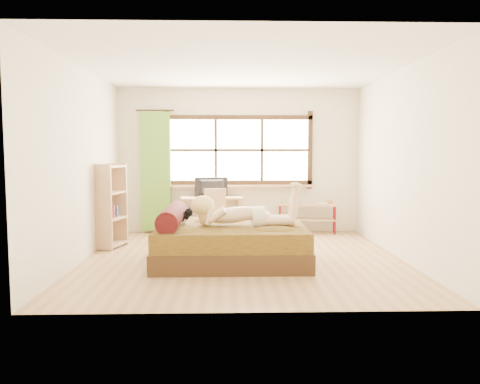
{
  "coord_description": "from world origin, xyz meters",
  "views": [
    {
      "loc": [
        -0.22,
        -6.57,
        1.53
      ],
      "look_at": [
        -0.04,
        0.2,
        0.94
      ],
      "focal_mm": 35.0,
      "sensor_mm": 36.0,
      "label": 1
    }
  ],
  "objects_px": {
    "kitten": "(180,215)",
    "bookshelf": "(110,205)",
    "desk": "(212,202)",
    "woman": "(242,203)",
    "pipe_shelf": "(308,211)",
    "bed": "(227,242)",
    "chair": "(216,211)"
  },
  "relations": [
    {
      "from": "desk",
      "to": "pipe_shelf",
      "type": "bearing_deg",
      "value": -4.45
    },
    {
      "from": "woman",
      "to": "kitten",
      "type": "bearing_deg",
      "value": 170.23
    },
    {
      "from": "kitten",
      "to": "desk",
      "type": "bearing_deg",
      "value": 79.32
    },
    {
      "from": "desk",
      "to": "kitten",
      "type": "bearing_deg",
      "value": -108.93
    },
    {
      "from": "bookshelf",
      "to": "pipe_shelf",
      "type": "bearing_deg",
      "value": 33.12
    },
    {
      "from": "kitten",
      "to": "desk",
      "type": "height_order",
      "value": "kitten"
    },
    {
      "from": "woman",
      "to": "desk",
      "type": "relative_size",
      "value": 1.23
    },
    {
      "from": "bed",
      "to": "desk",
      "type": "xyz_separation_m",
      "value": [
        -0.29,
        2.11,
        0.32
      ]
    },
    {
      "from": "woman",
      "to": "bookshelf",
      "type": "xyz_separation_m",
      "value": [
        -2.06,
        1.06,
        -0.15
      ]
    },
    {
      "from": "chair",
      "to": "bookshelf",
      "type": "relative_size",
      "value": 0.66
    },
    {
      "from": "bed",
      "to": "bookshelf",
      "type": "distance_m",
      "value": 2.15
    },
    {
      "from": "woman",
      "to": "pipe_shelf",
      "type": "bearing_deg",
      "value": 60.26
    },
    {
      "from": "chair",
      "to": "woman",
      "type": "bearing_deg",
      "value": -85.62
    },
    {
      "from": "chair",
      "to": "pipe_shelf",
      "type": "relative_size",
      "value": 0.77
    },
    {
      "from": "kitten",
      "to": "pipe_shelf",
      "type": "bearing_deg",
      "value": 44.46
    },
    {
      "from": "desk",
      "to": "chair",
      "type": "xyz_separation_m",
      "value": [
        0.09,
        -0.37,
        -0.12
      ]
    },
    {
      "from": "bed",
      "to": "chair",
      "type": "xyz_separation_m",
      "value": [
        -0.2,
        1.74,
        0.21
      ]
    },
    {
      "from": "woman",
      "to": "bookshelf",
      "type": "relative_size",
      "value": 1.09
    },
    {
      "from": "kitten",
      "to": "bookshelf",
      "type": "xyz_separation_m",
      "value": [
        -1.19,
        0.91,
        0.03
      ]
    },
    {
      "from": "kitten",
      "to": "bookshelf",
      "type": "height_order",
      "value": "bookshelf"
    },
    {
      "from": "bookshelf",
      "to": "woman",
      "type": "bearing_deg",
      "value": -14.06
    },
    {
      "from": "bed",
      "to": "pipe_shelf",
      "type": "height_order",
      "value": "bed"
    },
    {
      "from": "desk",
      "to": "pipe_shelf",
      "type": "xyz_separation_m",
      "value": [
        1.79,
        0.12,
        -0.2
      ]
    },
    {
      "from": "woman",
      "to": "bed",
      "type": "bearing_deg",
      "value": 166.05
    },
    {
      "from": "chair",
      "to": "bookshelf",
      "type": "distance_m",
      "value": 1.82
    },
    {
      "from": "chair",
      "to": "pipe_shelf",
      "type": "bearing_deg",
      "value": 7.78
    },
    {
      "from": "woman",
      "to": "chair",
      "type": "height_order",
      "value": "woman"
    },
    {
      "from": "bed",
      "to": "woman",
      "type": "xyz_separation_m",
      "value": [
        0.2,
        -0.05,
        0.54
      ]
    },
    {
      "from": "woman",
      "to": "bookshelf",
      "type": "bearing_deg",
      "value": 152.85
    },
    {
      "from": "kitten",
      "to": "pipe_shelf",
      "type": "distance_m",
      "value": 3.05
    },
    {
      "from": "desk",
      "to": "bookshelf",
      "type": "distance_m",
      "value": 1.92
    },
    {
      "from": "desk",
      "to": "bed",
      "type": "bearing_deg",
      "value": -90.46
    }
  ]
}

